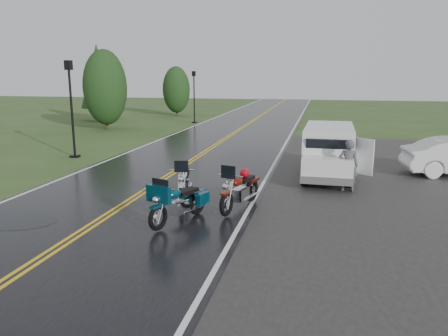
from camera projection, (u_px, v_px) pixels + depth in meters
The scene contains 12 objects.
ground at pixel (116, 211), 12.84m from camera, with size 120.00×120.00×0.00m, color #2D471E.
road at pixel (205, 152), 22.37m from camera, with size 8.00×100.00×0.04m, color black.
motorcycle_red at pixel (226, 194), 12.01m from camera, with size 0.86×2.37×1.40m, color #521009, non-canonical shape.
motorcycle_teal at pixel (158, 208), 10.92m from camera, with size 0.82×2.25×1.33m, color #052F3E, non-canonical shape.
motorcycle_silver at pixel (181, 186), 12.94m from camera, with size 0.83×2.29×1.36m, color #B4B7BC, non-canonical shape.
van_white at pixel (305, 158), 15.52m from camera, with size 1.91×5.09×2.00m, color silver, non-canonical shape.
person_at_van at pixel (348, 166), 14.71m from camera, with size 0.65×0.43×1.78m, color #4E4E53.
lamp_post_near_left at pixel (72, 109), 20.65m from camera, with size 0.40×0.40×4.62m, color black, non-canonical shape.
lamp_post_far_left at pixel (194, 97), 35.69m from camera, with size 0.36×0.36×4.24m, color black, non-canonical shape.
tree_left_mid at pixel (106, 96), 31.26m from camera, with size 3.11×3.11×4.86m, color #1E3D19, non-canonical shape.
tree_left_far at pixel (176, 95), 42.01m from camera, with size 2.61×2.61×4.02m, color #1E3D19, non-canonical shape.
pine_left_far at pixel (98, 84), 37.32m from camera, with size 3.03×3.03×6.32m, color #1E3D19, non-canonical shape.
Camera 1 is at (5.79, -11.29, 3.93)m, focal length 35.00 mm.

